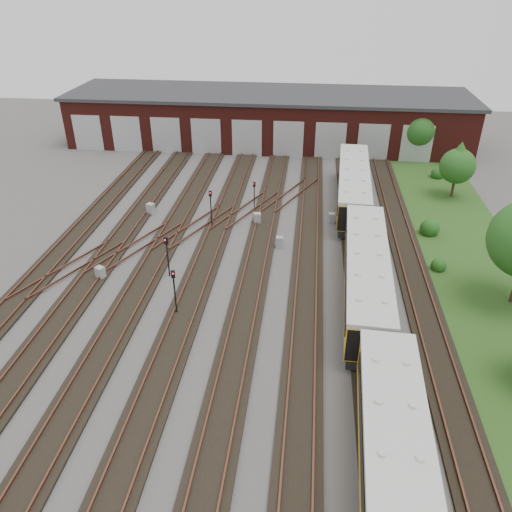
# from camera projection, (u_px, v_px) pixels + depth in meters

# --- Properties ---
(ground) EXTENTS (120.00, 120.00, 0.00)m
(ground) POSITION_uv_depth(u_px,v_px,m) (210.00, 331.00, 31.91)
(ground) COLOR #413E3C
(ground) RESTS_ON ground
(track_network) EXTENTS (30.40, 70.00, 0.33)m
(track_network) POSITION_uv_depth(u_px,v_px,m) (209.00, 324.00, 32.38)
(track_network) COLOR black
(track_network) RESTS_ON ground
(maintenance_shed) EXTENTS (51.00, 12.50, 6.35)m
(maintenance_shed) POSITION_uv_depth(u_px,v_px,m) (268.00, 117.00, 64.60)
(maintenance_shed) COLOR #511814
(maintenance_shed) RESTS_ON ground
(grass_verge) EXTENTS (8.00, 55.00, 0.05)m
(grass_verge) POSITION_uv_depth(u_px,v_px,m) (476.00, 267.00, 38.62)
(grass_verge) COLOR #264617
(grass_verge) RESTS_ON ground
(metro_train) EXTENTS (3.54, 47.80, 3.24)m
(metro_train) POSITION_uv_depth(u_px,v_px,m) (366.00, 274.00, 34.08)
(metro_train) COLOR black
(metro_train) RESTS_ON ground
(signal_mast_0) EXTENTS (0.29, 0.28, 3.42)m
(signal_mast_0) POSITION_uv_depth(u_px,v_px,m) (174.00, 287.00, 32.38)
(signal_mast_0) COLOR black
(signal_mast_0) RESTS_ON ground
(signal_mast_1) EXTENTS (0.32, 0.31, 3.29)m
(signal_mast_1) POSITION_uv_depth(u_px,v_px,m) (167.00, 252.00, 36.51)
(signal_mast_1) COLOR black
(signal_mast_1) RESTS_ON ground
(signal_mast_2) EXTENTS (0.26, 0.25, 3.45)m
(signal_mast_2) POSITION_uv_depth(u_px,v_px,m) (211.00, 204.00, 43.57)
(signal_mast_2) COLOR black
(signal_mast_2) RESTS_ON ground
(signal_mast_3) EXTENTS (0.26, 0.25, 2.78)m
(signal_mast_3) POSITION_uv_depth(u_px,v_px,m) (254.00, 192.00, 46.92)
(signal_mast_3) COLOR black
(signal_mast_3) RESTS_ON ground
(relay_cabinet_0) EXTENTS (0.78, 0.72, 1.03)m
(relay_cabinet_0) POSITION_uv_depth(u_px,v_px,m) (100.00, 273.00, 36.96)
(relay_cabinet_0) COLOR #949698
(relay_cabinet_0) RESTS_ON ground
(relay_cabinet_1) EXTENTS (0.80, 0.73, 1.09)m
(relay_cabinet_1) POSITION_uv_depth(u_px,v_px,m) (151.00, 209.00, 46.59)
(relay_cabinet_1) COLOR #949698
(relay_cabinet_1) RESTS_ON ground
(relay_cabinet_2) EXTENTS (0.73, 0.64, 1.06)m
(relay_cabinet_2) POSITION_uv_depth(u_px,v_px,m) (257.00, 219.00, 44.88)
(relay_cabinet_2) COLOR #949698
(relay_cabinet_2) RESTS_ON ground
(relay_cabinet_3) EXTENTS (0.58, 0.49, 0.96)m
(relay_cabinet_3) POSITION_uv_depth(u_px,v_px,m) (279.00, 242.00, 41.17)
(relay_cabinet_3) COLOR #949698
(relay_cabinet_3) RESTS_ON ground
(relay_cabinet_4) EXTENTS (0.62, 0.55, 0.94)m
(relay_cabinet_4) POSITION_uv_depth(u_px,v_px,m) (331.00, 218.00, 45.12)
(relay_cabinet_4) COLOR #949698
(relay_cabinet_4) RESTS_ON ground
(tree_0) EXTENTS (3.82, 3.82, 6.33)m
(tree_0) POSITION_uv_depth(u_px,v_px,m) (420.00, 126.00, 58.10)
(tree_0) COLOR #322716
(tree_0) RESTS_ON ground
(tree_1) EXTENTS (3.43, 3.43, 5.69)m
(tree_1) POSITION_uv_depth(u_px,v_px,m) (458.00, 162.00, 48.62)
(tree_1) COLOR #322716
(tree_1) RESTS_ON ground
(bush_0) EXTENTS (1.16, 1.16, 1.16)m
(bush_0) POSITION_uv_depth(u_px,v_px,m) (439.00, 263.00, 38.03)
(bush_0) COLOR #194C15
(bush_0) RESTS_ON ground
(bush_1) EXTENTS (1.64, 1.64, 1.64)m
(bush_1) POSITION_uv_depth(u_px,v_px,m) (430.00, 226.00, 43.03)
(bush_1) COLOR #194C15
(bush_1) RESTS_ON ground
(bush_2) EXTENTS (1.41, 1.41, 1.41)m
(bush_2) POSITION_uv_depth(u_px,v_px,m) (438.00, 172.00, 54.57)
(bush_2) COLOR #194C15
(bush_2) RESTS_ON ground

